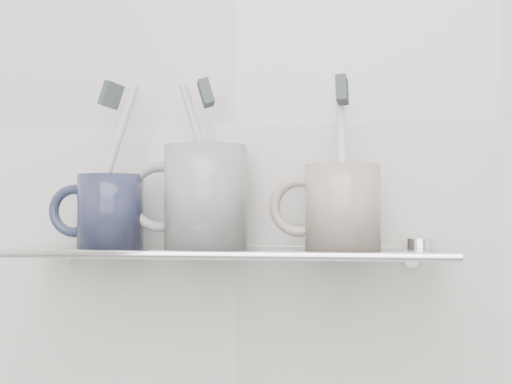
% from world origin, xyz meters
% --- Properties ---
extents(wall_back, '(2.50, 0.00, 2.50)m').
position_xyz_m(wall_back, '(0.00, 1.10, 1.25)').
color(wall_back, beige).
rests_on(wall_back, ground).
extents(shelf_glass, '(0.50, 0.12, 0.01)m').
position_xyz_m(shelf_glass, '(0.00, 1.04, 1.10)').
color(shelf_glass, silver).
rests_on(shelf_glass, wall_back).
extents(shelf_rail, '(0.50, 0.01, 0.01)m').
position_xyz_m(shelf_rail, '(0.00, 0.98, 1.10)').
color(shelf_rail, silver).
rests_on(shelf_rail, shelf_glass).
extents(bracket_left, '(0.02, 0.03, 0.02)m').
position_xyz_m(bracket_left, '(-0.21, 1.09, 1.09)').
color(bracket_left, silver).
rests_on(bracket_left, wall_back).
extents(bracket_right, '(0.02, 0.03, 0.02)m').
position_xyz_m(bracket_right, '(0.21, 1.09, 1.09)').
color(bracket_right, silver).
rests_on(bracket_right, wall_back).
extents(mug_left, '(0.08, 0.08, 0.09)m').
position_xyz_m(mug_left, '(-0.14, 1.04, 1.14)').
color(mug_left, '#212542').
rests_on(mug_left, shelf_glass).
extents(mug_left_handle, '(0.06, 0.01, 0.06)m').
position_xyz_m(mug_left_handle, '(-0.19, 1.04, 1.14)').
color(mug_left_handle, '#212542').
rests_on(mug_left_handle, mug_left).
extents(toothbrush_left, '(0.07, 0.02, 0.18)m').
position_xyz_m(toothbrush_left, '(-0.14, 1.04, 1.20)').
color(toothbrush_left, silver).
rests_on(toothbrush_left, mug_left).
extents(bristles_left, '(0.03, 0.02, 0.04)m').
position_xyz_m(bristles_left, '(-0.14, 1.04, 1.28)').
color(bristles_left, '#353C41').
rests_on(bristles_left, toothbrush_left).
extents(mug_center, '(0.11, 0.11, 0.12)m').
position_xyz_m(mug_center, '(-0.03, 1.04, 1.16)').
color(mug_center, silver).
rests_on(mug_center, shelf_glass).
extents(mug_center_handle, '(0.08, 0.01, 0.08)m').
position_xyz_m(mug_center_handle, '(-0.08, 1.04, 1.16)').
color(mug_center_handle, silver).
rests_on(mug_center_handle, mug_center).
extents(toothbrush_center, '(0.07, 0.02, 0.19)m').
position_xyz_m(toothbrush_center, '(-0.03, 1.04, 1.20)').
color(toothbrush_center, '#A9A9A9').
rests_on(toothbrush_center, mug_center).
extents(bristles_center, '(0.03, 0.03, 0.03)m').
position_xyz_m(bristles_center, '(-0.03, 1.04, 1.28)').
color(bristles_center, '#353C41').
rests_on(bristles_center, toothbrush_center).
extents(mug_right, '(0.10, 0.10, 0.10)m').
position_xyz_m(mug_right, '(0.13, 1.04, 1.15)').
color(mug_right, silver).
rests_on(mug_right, shelf_glass).
extents(mug_right_handle, '(0.07, 0.01, 0.07)m').
position_xyz_m(mug_right_handle, '(0.08, 1.04, 1.15)').
color(mug_right_handle, silver).
rests_on(mug_right_handle, mug_right).
extents(toothbrush_right, '(0.02, 0.05, 0.19)m').
position_xyz_m(toothbrush_right, '(0.13, 1.04, 1.20)').
color(toothbrush_right, silver).
rests_on(toothbrush_right, mug_right).
extents(bristles_right, '(0.02, 0.03, 0.03)m').
position_xyz_m(bristles_right, '(0.13, 1.04, 1.28)').
color(bristles_right, '#353C41').
rests_on(bristles_right, toothbrush_right).
extents(chrome_cap, '(0.03, 0.03, 0.01)m').
position_xyz_m(chrome_cap, '(0.22, 1.04, 1.11)').
color(chrome_cap, silver).
rests_on(chrome_cap, shelf_glass).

